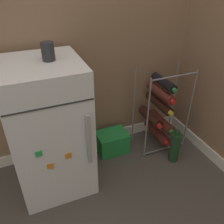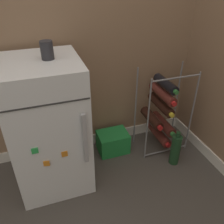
# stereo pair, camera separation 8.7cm
# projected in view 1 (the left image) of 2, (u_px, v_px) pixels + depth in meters

# --- Properties ---
(ground_plane) EXTENTS (14.00, 14.00, 0.00)m
(ground_plane) POSITION_uv_depth(u_px,v_px,m) (124.00, 191.00, 1.65)
(ground_plane) COLOR #423D38
(mini_fridge) EXTENTS (0.46, 0.51, 0.89)m
(mini_fridge) POSITION_uv_depth(u_px,v_px,m) (50.00, 129.00, 1.52)
(mini_fridge) COLOR silver
(mini_fridge) RESTS_ON ground_plane
(wine_rack) EXTENTS (0.40, 0.33, 0.70)m
(wine_rack) POSITION_uv_depth(u_px,v_px,m) (159.00, 110.00, 1.91)
(wine_rack) COLOR slate
(wine_rack) RESTS_ON ground_plane
(soda_box) EXTENTS (0.25, 0.19, 0.17)m
(soda_box) POSITION_uv_depth(u_px,v_px,m) (112.00, 142.00, 1.97)
(soda_box) COLOR #1E7F38
(soda_box) RESTS_ON ground_plane
(fridge_top_cup) EXTENTS (0.07, 0.07, 0.10)m
(fridge_top_cup) POSITION_uv_depth(u_px,v_px,m) (48.00, 51.00, 1.28)
(fridge_top_cup) COLOR #28282D
(fridge_top_cup) RESTS_ON mini_fridge
(loose_bottle_floor) EXTENTS (0.08, 0.08, 0.29)m
(loose_bottle_floor) POSITION_uv_depth(u_px,v_px,m) (175.00, 147.00, 1.85)
(loose_bottle_floor) COLOR #19381E
(loose_bottle_floor) RESTS_ON ground_plane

